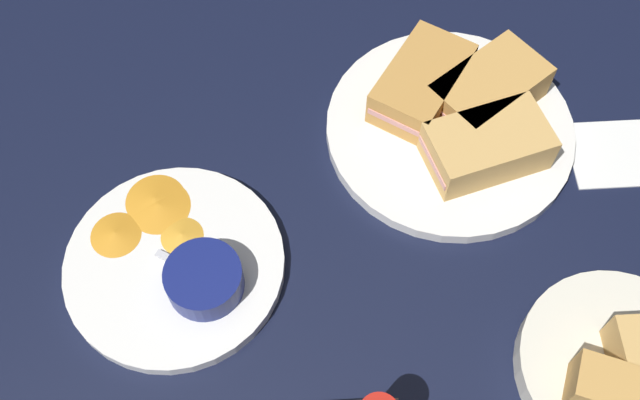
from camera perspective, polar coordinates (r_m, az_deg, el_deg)
ground_plane at (r=83.63cm, az=4.10°, el=-1.94°), size 110.00×110.00×3.00cm
plate_sandwich_main at (r=88.56cm, az=9.84°, el=5.29°), size 28.69×28.69×1.60cm
sandwich_half_near at (r=84.22cm, az=12.64°, el=4.05°), size 14.69×10.94×4.80cm
sandwich_half_far at (r=88.78cm, az=12.76°, el=8.17°), size 14.98×13.82×4.80cm
sandwich_half_extra at (r=88.05cm, az=7.77°, el=8.83°), size 13.53×15.03×4.80cm
ramekin_dark_sauce at (r=89.00cm, az=7.86°, el=9.47°), size 6.56×6.56×4.29cm
spoon_by_dark_ramekin at (r=88.20cm, az=9.69°, el=6.31°), size 5.93×9.41×0.80cm
plate_chips_companion at (r=80.26cm, az=-11.02°, el=-4.88°), size 23.14×23.14×1.60cm
ramekin_light_gravy at (r=76.25cm, az=-8.85°, el=-5.97°), size 7.91×7.91×3.27cm
spoon_by_gravy_ramekin at (r=77.61cm, az=-8.13°, el=-6.07°), size 9.28×6.23×0.80cm
plantain_chip_scatter at (r=82.25cm, az=-12.69°, el=-1.03°), size 12.99×11.45×0.60cm
bread_basket_rear at (r=78.86cm, az=21.76°, el=-11.86°), size 19.36×19.36×7.71cm
paper_napkin_folded at (r=92.80cm, az=21.76°, el=3.35°), size 11.06×9.07×0.40cm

